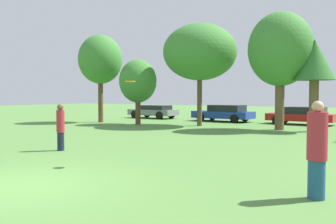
{
  "coord_description": "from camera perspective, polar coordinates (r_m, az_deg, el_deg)",
  "views": [
    {
      "loc": [
        6.96,
        -4.79,
        1.98
      ],
      "look_at": [
        1.19,
        4.14,
        1.49
      ],
      "focal_mm": 38.52,
      "sensor_mm": 36.0,
      "label": 1
    }
  ],
  "objects": [
    {
      "name": "ground_plane",
      "position": [
        8.68,
        -22.36,
        -10.76
      ],
      "size": [
        120.0,
        120.0,
        0.0
      ],
      "primitive_type": "plane",
      "color": "#54843D"
    },
    {
      "name": "person_thrower",
      "position": [
        13.49,
        -16.64,
        -2.21
      ],
      "size": [
        0.29,
        0.29,
        1.68
      ],
      "rotation": [
        0.0,
        0.0,
        -0.16
      ],
      "color": "#191E33",
      "rests_on": "ground"
    },
    {
      "name": "person_catcher",
      "position": [
        7.44,
        22.5,
        -5.58
      ],
      "size": [
        0.38,
        0.38,
        1.88
      ],
      "rotation": [
        0.0,
        0.0,
        2.98
      ],
      "color": "navy",
      "rests_on": "ground"
    },
    {
      "name": "frisbee",
      "position": [
        10.28,
        -6.02,
        4.84
      ],
      "size": [
        0.3,
        0.3,
        0.02
      ],
      "color": "orange"
    },
    {
      "name": "tree_0",
      "position": [
        27.28,
        -10.66,
        8.11
      ],
      "size": [
        3.23,
        3.23,
        6.45
      ],
      "color": "brown",
      "rests_on": "ground"
    },
    {
      "name": "tree_1",
      "position": [
        24.86,
        -4.79,
        4.84
      ],
      "size": [
        2.57,
        2.57,
        4.45
      ],
      "color": "brown",
      "rests_on": "ground"
    },
    {
      "name": "tree_2",
      "position": [
        23.77,
        5.05,
        9.4
      ],
      "size": [
        4.78,
        4.78,
        6.64
      ],
      "color": "brown",
      "rests_on": "ground"
    },
    {
      "name": "tree_3",
      "position": [
        21.88,
        17.36,
        9.36
      ],
      "size": [
        3.67,
        3.67,
        6.76
      ],
      "color": "brown",
      "rests_on": "ground"
    },
    {
      "name": "tree_4",
      "position": [
        21.3,
        22.17,
        7.28
      ],
      "size": [
        2.23,
        2.23,
        5.05
      ],
      "color": "brown",
      "rests_on": "ground"
    },
    {
      "name": "parked_car_grey",
      "position": [
        31.4,
        -2.28,
        0.13
      ],
      "size": [
        4.51,
        2.12,
        1.14
      ],
      "rotation": [
        0.0,
        0.0,
        3.09
      ],
      "color": "slate",
      "rests_on": "ground"
    },
    {
      "name": "parked_car_blue",
      "position": [
        27.82,
        8.84,
        -0.13
      ],
      "size": [
        4.66,
        2.26,
        1.27
      ],
      "rotation": [
        0.0,
        0.0,
        3.09
      ],
      "color": "#1E389E",
      "rests_on": "ground"
    },
    {
      "name": "parked_car_red",
      "position": [
        26.21,
        20.47,
        -0.5
      ],
      "size": [
        4.5,
        2.12,
        1.21
      ],
      "rotation": [
        0.0,
        0.0,
        3.09
      ],
      "color": "red",
      "rests_on": "ground"
    }
  ]
}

